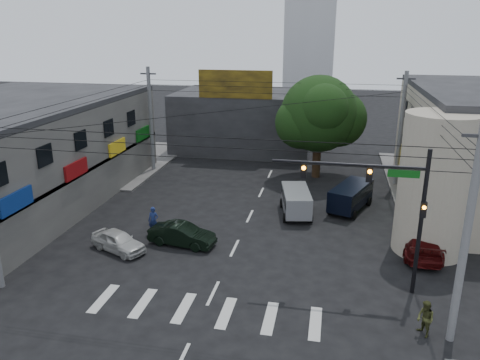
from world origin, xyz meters
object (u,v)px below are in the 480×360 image
(utility_pole_far_left, at_px, (151,120))
(maroon_sedan, at_px, (420,241))
(dark_sedan, at_px, (182,235))
(white_compact, at_px, (118,241))
(utility_pole_near_right, at_px, (466,238))
(utility_pole_far_right, at_px, (401,130))
(silver_minivan, at_px, (296,203))
(traffic_gantry, at_px, (386,197))
(navy_van, at_px, (351,198))
(street_tree, at_px, (319,114))
(pedestrian_olive, at_px, (425,319))
(traffic_officer, at_px, (153,221))

(utility_pole_far_left, relative_size, maroon_sedan, 1.80)
(dark_sedan, relative_size, white_compact, 1.08)
(utility_pole_near_right, xyz_separation_m, utility_pole_far_right, (0.00, 20.50, 0.00))
(dark_sedan, height_order, maroon_sedan, maroon_sedan)
(utility_pole_far_left, distance_m, silver_minivan, 16.20)
(traffic_gantry, relative_size, utility_pole_far_left, 0.78)
(white_compact, xyz_separation_m, navy_van, (13.25, 9.28, 0.31))
(utility_pole_far_left, bearing_deg, utility_pole_far_right, 0.00)
(street_tree, height_order, dark_sedan, street_tree)
(traffic_gantry, distance_m, white_compact, 15.00)
(traffic_gantry, xyz_separation_m, utility_pole_near_right, (2.68, -3.50, -0.23))
(navy_van, bearing_deg, pedestrian_olive, -147.55)
(white_compact, bearing_deg, navy_van, -30.74)
(navy_van, relative_size, pedestrian_olive, 3.07)
(utility_pole_far_right, height_order, pedestrian_olive, utility_pole_far_right)
(silver_minivan, xyz_separation_m, traffic_officer, (-8.42, -4.98, 0.00))
(maroon_sedan, relative_size, traffic_officer, 2.89)
(street_tree, xyz_separation_m, silver_minivan, (-0.95, -9.06, -4.59))
(utility_pole_near_right, xyz_separation_m, dark_sedan, (-13.64, 6.34, -3.95))
(utility_pole_near_right, bearing_deg, dark_sedan, 155.08)
(utility_pole_near_right, height_order, dark_sedan, utility_pole_near_right)
(traffic_officer, bearing_deg, utility_pole_far_right, 35.99)
(traffic_gantry, bearing_deg, dark_sedan, 165.48)
(navy_van, bearing_deg, white_compact, 146.45)
(navy_van, bearing_deg, dark_sedan, 149.70)
(dark_sedan, distance_m, silver_minivan, 8.70)
(utility_pole_near_right, relative_size, utility_pole_far_right, 1.00)
(street_tree, bearing_deg, dark_sedan, -115.22)
(utility_pole_far_left, bearing_deg, white_compact, -75.66)
(traffic_gantry, bearing_deg, pedestrian_olive, -64.21)
(street_tree, distance_m, pedestrian_olive, 22.60)
(street_tree, xyz_separation_m, dark_sedan, (-7.14, -15.16, -4.82))
(traffic_gantry, xyz_separation_m, white_compact, (-14.32, 1.36, -4.23))
(street_tree, bearing_deg, utility_pole_near_right, -73.18)
(utility_pole_far_right, distance_m, maroon_sedan, 13.08)
(dark_sedan, bearing_deg, traffic_gantry, -96.58)
(utility_pole_far_left, bearing_deg, pedestrian_olive, -45.63)
(silver_minivan, relative_size, navy_van, 0.90)
(white_compact, bearing_deg, traffic_gantry, -71.16)
(dark_sedan, bearing_deg, maroon_sedan, -75.08)
(utility_pole_far_right, height_order, white_compact, utility_pole_far_right)
(white_compact, bearing_deg, dark_sedan, -41.94)
(pedestrian_olive, bearing_deg, utility_pole_near_right, 55.64)
(traffic_gantry, bearing_deg, navy_van, 95.80)
(utility_pole_far_right, xyz_separation_m, pedestrian_olive, (-1.02, -20.42, -3.81))
(white_compact, relative_size, silver_minivan, 0.87)
(traffic_gantry, relative_size, traffic_officer, 4.06)
(traffic_gantry, relative_size, utility_pole_far_right, 0.78)
(traffic_gantry, xyz_separation_m, dark_sedan, (-10.97, 2.84, -4.18))
(street_tree, xyz_separation_m, traffic_gantry, (3.82, -18.00, -0.64))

